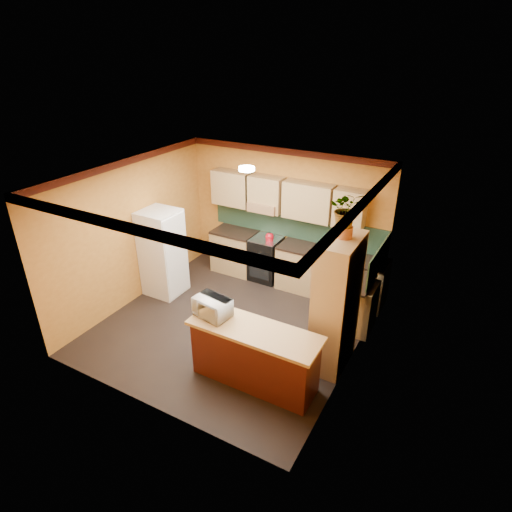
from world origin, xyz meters
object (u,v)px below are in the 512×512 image
at_px(pantry, 336,304).
at_px(base_cabinets_back, 294,266).
at_px(microwave, 212,307).
at_px(stove, 266,259).
at_px(fridge, 163,253).
at_px(breakfast_bar, 254,357).

bearing_deg(pantry, base_cabinets_back, 128.96).
bearing_deg(base_cabinets_back, microwave, -90.75).
relative_size(stove, fridge, 0.54).
xyz_separation_m(base_cabinets_back, breakfast_bar, (0.65, -2.79, 0.00)).
xyz_separation_m(stove, microwave, (0.59, -2.79, 0.62)).
bearing_deg(base_cabinets_back, pantry, -51.04).
bearing_deg(base_cabinets_back, fridge, -146.07).
height_order(pantry, breakfast_bar, pantry).
bearing_deg(pantry, fridge, 173.55).
distance_m(pantry, microwave, 1.80).
xyz_separation_m(pantry, breakfast_bar, (-0.83, -0.96, -0.61)).
relative_size(fridge, pantry, 0.81).
bearing_deg(microwave, breakfast_bar, 8.60).
distance_m(stove, fridge, 2.10).
xyz_separation_m(stove, pantry, (2.11, -1.83, 0.59)).
relative_size(fridge, breakfast_bar, 0.94).
bearing_deg(breakfast_bar, pantry, 49.14).
bearing_deg(stove, pantry, -41.02).
bearing_deg(breakfast_bar, microwave, 180.00).
bearing_deg(microwave, base_cabinets_back, 97.84).
relative_size(stove, breakfast_bar, 0.51).
relative_size(fridge, microwave, 3.30).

